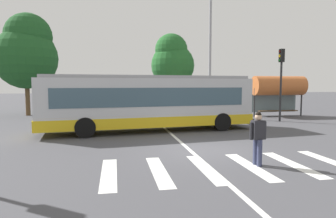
# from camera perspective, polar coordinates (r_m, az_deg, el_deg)

# --- Properties ---
(ground_plane) EXTENTS (160.00, 160.00, 0.00)m
(ground_plane) POSITION_cam_1_polar(r_m,az_deg,el_deg) (11.88, 6.40, -7.84)
(ground_plane) COLOR #47474C
(city_transit_bus) EXTENTS (11.92, 3.97, 3.06)m
(city_transit_bus) POSITION_cam_1_polar(r_m,az_deg,el_deg) (16.42, -3.68, 1.26)
(city_transit_bus) COLOR black
(city_transit_bus) RESTS_ON ground_plane
(pedestrian_crossing_street) EXTENTS (0.58, 0.39, 1.72)m
(pedestrian_crossing_street) POSITION_cam_1_polar(r_m,az_deg,el_deg) (9.86, 16.88, -4.88)
(pedestrian_crossing_street) COLOR #333856
(pedestrian_crossing_street) RESTS_ON ground_plane
(parked_car_blue) EXTENTS (1.97, 4.55, 1.35)m
(parked_car_blue) POSITION_cam_1_polar(r_m,az_deg,el_deg) (27.17, -8.28, 0.86)
(parked_car_blue) COLOR black
(parked_car_blue) RESTS_ON ground_plane
(parked_car_silver) EXTENTS (1.95, 4.54, 1.35)m
(parked_car_silver) POSITION_cam_1_polar(r_m,az_deg,el_deg) (26.91, -2.54, 0.86)
(parked_car_silver) COLOR black
(parked_car_silver) RESTS_ON ground_plane
(parked_car_red) EXTENTS (1.89, 4.51, 1.35)m
(parked_car_red) POSITION_cam_1_polar(r_m,az_deg,el_deg) (27.31, 2.75, 0.92)
(parked_car_red) COLOR black
(parked_car_red) RESTS_ON ground_plane
(parked_car_white) EXTENTS (2.03, 4.58, 1.35)m
(parked_car_white) POSITION_cam_1_polar(r_m,az_deg,el_deg) (28.43, 8.26, 1.03)
(parked_car_white) COLOR black
(parked_car_white) RESTS_ON ground_plane
(traffic_light_far_corner) EXTENTS (0.33, 0.32, 5.02)m
(traffic_light_far_corner) POSITION_cam_1_polar(r_m,az_deg,el_deg) (22.14, 20.89, 6.42)
(traffic_light_far_corner) COLOR #28282B
(traffic_light_far_corner) RESTS_ON ground_plane
(bus_stop_shelter) EXTENTS (4.26, 1.54, 3.25)m
(bus_stop_shelter) POSITION_cam_1_polar(r_m,az_deg,el_deg) (25.62, 20.47, 4.07)
(bus_stop_shelter) COLOR #28282B
(bus_stop_shelter) RESTS_ON ground_plane
(twin_arm_street_lamp) EXTENTS (3.91, 0.32, 10.04)m
(twin_arm_street_lamp) POSITION_cam_1_polar(r_m,az_deg,el_deg) (23.36, 8.10, 13.22)
(twin_arm_street_lamp) COLOR #939399
(twin_arm_street_lamp) RESTS_ON ground_plane
(background_tree_left) EXTENTS (5.05, 5.05, 8.40)m
(background_tree_left) POSITION_cam_1_polar(r_m,az_deg,el_deg) (27.38, -25.48, 9.89)
(background_tree_left) COLOR brown
(background_tree_left) RESTS_ON ground_plane
(background_tree_right) EXTENTS (4.80, 4.80, 8.17)m
(background_tree_right) POSITION_cam_1_polar(r_m,az_deg,el_deg) (33.36, 0.82, 9.20)
(background_tree_right) COLOR brown
(background_tree_right) RESTS_ON ground_plane
(crosswalk_painted_stripes) EXTENTS (7.77, 3.22, 0.01)m
(crosswalk_painted_stripes) POSITION_cam_1_polar(r_m,az_deg,el_deg) (9.62, 11.52, -10.90)
(crosswalk_painted_stripes) COLOR silver
(crosswalk_painted_stripes) RESTS_ON ground_plane
(lane_center_line) EXTENTS (0.16, 24.00, 0.01)m
(lane_center_line) POSITION_cam_1_polar(r_m,az_deg,el_deg) (13.67, 2.19, -6.14)
(lane_center_line) COLOR silver
(lane_center_line) RESTS_ON ground_plane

